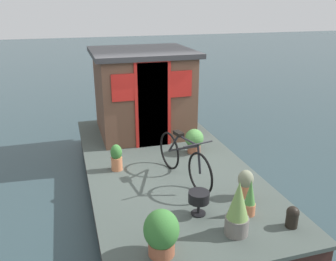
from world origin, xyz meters
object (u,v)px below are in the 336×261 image
(potted_plant_sage, at_px, (161,232))
(charcoal_grill, at_px, (199,198))
(potted_plant_geranium, at_px, (117,157))
(potted_plant_thyme, at_px, (250,198))
(houseboat_cabin, at_px, (143,92))
(potted_plant_lavender, at_px, (194,140))
(bicycle, at_px, (184,159))
(mooring_bollard, at_px, (292,216))
(potted_plant_fern, at_px, (238,209))
(potted_plant_rosemary, at_px, (245,182))

(potted_plant_sage, xyz_separation_m, charcoal_grill, (0.65, -0.71, -0.04))
(potted_plant_geranium, bearing_deg, potted_plant_thyme, -140.92)
(houseboat_cabin, xyz_separation_m, potted_plant_lavender, (-1.44, -0.67, -0.66))
(bicycle, distance_m, mooring_bollard, 1.89)
(potted_plant_thyme, relative_size, potted_plant_sage, 0.92)
(mooring_bollard, bearing_deg, houseboat_cabin, 14.51)
(houseboat_cabin, distance_m, potted_plant_thyme, 3.78)
(potted_plant_fern, height_order, charcoal_grill, potted_plant_fern)
(potted_plant_fern, bearing_deg, potted_plant_lavender, -8.49)
(bicycle, bearing_deg, potted_plant_lavender, -29.25)
(potted_plant_rosemary, xyz_separation_m, charcoal_grill, (-0.24, 0.84, 0.01))
(potted_plant_thyme, height_order, charcoal_grill, potted_plant_thyme)
(potted_plant_sage, height_order, mooring_bollard, potted_plant_sage)
(potted_plant_lavender, height_order, charcoal_grill, potted_plant_lavender)
(potted_plant_thyme, distance_m, potted_plant_fern, 0.50)
(potted_plant_thyme, bearing_deg, bicycle, 23.93)
(houseboat_cabin, xyz_separation_m, bicycle, (-2.44, -0.11, -0.55))
(potted_plant_sage, bearing_deg, potted_plant_thyme, -72.39)
(potted_plant_rosemary, xyz_separation_m, potted_plant_lavender, (1.78, 0.15, 0.01))
(potted_plant_geranium, bearing_deg, mooring_bollard, -139.98)
(potted_plant_thyme, relative_size, mooring_bollard, 1.79)
(bicycle, distance_m, charcoal_grill, 1.03)
(houseboat_cabin, distance_m, potted_plant_geranium, 2.09)
(houseboat_cabin, bearing_deg, potted_plant_rosemary, -165.59)
(potted_plant_lavender, distance_m, mooring_bollard, 2.66)
(potted_plant_rosemary, height_order, potted_plant_fern, potted_plant_fern)
(bicycle, height_order, potted_plant_thyme, bicycle)
(potted_plant_rosemary, relative_size, potted_plant_sage, 0.76)
(houseboat_cabin, distance_m, charcoal_grill, 3.51)
(houseboat_cabin, distance_m, bicycle, 2.50)
(potted_plant_lavender, relative_size, potted_plant_fern, 0.65)
(potted_plant_geranium, relative_size, potted_plant_thyme, 0.89)
(potted_plant_thyme, xyz_separation_m, potted_plant_fern, (-0.33, 0.36, 0.10))
(potted_plant_thyme, distance_m, mooring_bollard, 0.58)
(potted_plant_geranium, height_order, potted_plant_fern, potted_plant_fern)
(houseboat_cabin, height_order, potted_plant_geranium, houseboat_cabin)
(potted_plant_lavender, distance_m, potted_plant_geranium, 1.59)
(houseboat_cabin, relative_size, mooring_bollard, 7.12)
(potted_plant_rosemary, height_order, potted_plant_geranium, potted_plant_geranium)
(potted_plant_lavender, relative_size, charcoal_grill, 1.39)
(houseboat_cabin, xyz_separation_m, potted_plant_geranium, (-1.76, 0.88, -0.68))
(mooring_bollard, bearing_deg, potted_plant_geranium, 40.02)
(potted_plant_rosemary, xyz_separation_m, mooring_bollard, (-0.86, -0.23, -0.09))
(potted_plant_fern, bearing_deg, potted_plant_sage, 95.79)
(potted_plant_lavender, bearing_deg, potted_plant_fern, 171.51)
(houseboat_cabin, height_order, potted_plant_fern, houseboat_cabin)
(houseboat_cabin, relative_size, potted_plant_rosemary, 4.82)
(potted_plant_lavender, distance_m, charcoal_grill, 2.13)
(houseboat_cabin, distance_m, potted_plant_fern, 4.04)
(potted_plant_fern, distance_m, mooring_bollard, 0.79)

